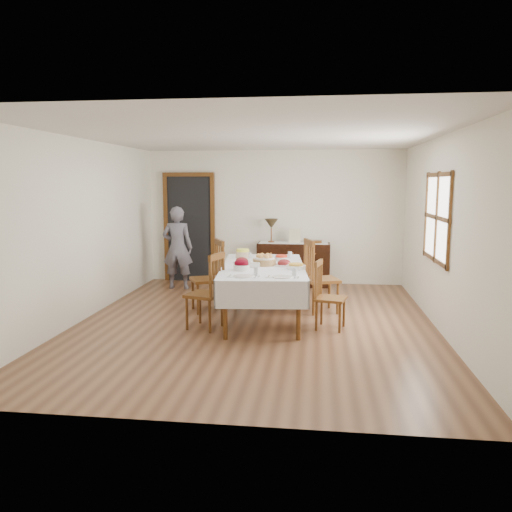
# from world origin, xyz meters

# --- Properties ---
(ground) EXTENTS (6.00, 6.00, 0.00)m
(ground) POSITION_xyz_m (0.00, 0.00, 0.00)
(ground) COLOR brown
(room_shell) EXTENTS (5.02, 6.02, 2.65)m
(room_shell) POSITION_xyz_m (-0.15, 0.42, 1.64)
(room_shell) COLOR silver
(room_shell) RESTS_ON ground
(dining_table) EXTENTS (1.39, 2.40, 0.79)m
(dining_table) POSITION_xyz_m (0.08, 0.25, 0.70)
(dining_table) COLOR white
(dining_table) RESTS_ON ground
(chair_left_near) EXTENTS (0.54, 0.54, 1.04)m
(chair_left_near) POSITION_xyz_m (-0.60, -0.33, 0.53)
(chair_left_near) COLOR #573213
(chair_left_near) RESTS_ON ground
(chair_left_far) EXTENTS (0.61, 0.61, 1.10)m
(chair_left_far) POSITION_xyz_m (-0.78, 0.63, 0.56)
(chair_left_far) COLOR #573213
(chair_left_far) RESTS_ON ground
(chair_right_near) EXTENTS (0.46, 0.46, 0.93)m
(chair_right_near) POSITION_xyz_m (1.00, -0.12, 0.47)
(chair_right_near) COLOR #573213
(chair_right_near) RESTS_ON ground
(chair_right_far) EXTENTS (0.59, 0.59, 1.13)m
(chair_right_far) POSITION_xyz_m (0.88, 0.75, 0.57)
(chair_right_far) COLOR #573213
(chair_right_far) RESTS_ON ground
(sideboard) EXTENTS (1.38, 0.51, 0.83)m
(sideboard) POSITION_xyz_m (0.40, 2.72, 0.42)
(sideboard) COLOR black
(sideboard) RESTS_ON ground
(person) EXTENTS (0.53, 0.35, 1.65)m
(person) POSITION_xyz_m (-1.73, 2.16, 0.82)
(person) COLOR #5B5965
(person) RESTS_ON ground
(bread_basket) EXTENTS (0.33, 0.33, 0.17)m
(bread_basket) POSITION_xyz_m (0.10, 0.29, 0.86)
(bread_basket) COLOR olive
(bread_basket) RESTS_ON dining_table
(egg_basket) EXTENTS (0.23, 0.23, 0.10)m
(egg_basket) POSITION_xyz_m (0.07, 0.70, 0.82)
(egg_basket) COLOR black
(egg_basket) RESTS_ON dining_table
(ham_platter_a) EXTENTS (0.28, 0.28, 0.11)m
(ham_platter_a) POSITION_xyz_m (-0.25, 0.40, 0.82)
(ham_platter_a) COLOR white
(ham_platter_a) RESTS_ON dining_table
(ham_platter_b) EXTENTS (0.32, 0.32, 0.11)m
(ham_platter_b) POSITION_xyz_m (0.38, 0.28, 0.82)
(ham_platter_b) COLOR white
(ham_platter_b) RESTS_ON dining_table
(beet_bowl) EXTENTS (0.22, 0.22, 0.15)m
(beet_bowl) POSITION_xyz_m (-0.17, -0.16, 0.86)
(beet_bowl) COLOR white
(beet_bowl) RESTS_ON dining_table
(carrot_bowl) EXTENTS (0.21, 0.21, 0.09)m
(carrot_bowl) POSITION_xyz_m (0.31, 0.74, 0.83)
(carrot_bowl) COLOR white
(carrot_bowl) RESTS_ON dining_table
(pineapple_bowl) EXTENTS (0.22, 0.22, 0.14)m
(pineapple_bowl) POSITION_xyz_m (-0.32, 0.94, 0.86)
(pineapple_bowl) COLOR #CCB28E
(pineapple_bowl) RESTS_ON dining_table
(casserole_dish) EXTENTS (0.26, 0.26, 0.08)m
(casserole_dish) POSITION_xyz_m (0.57, 0.02, 0.82)
(casserole_dish) COLOR white
(casserole_dish) RESTS_ON dining_table
(butter_dish) EXTENTS (0.15, 0.10, 0.07)m
(butter_dish) POSITION_xyz_m (-0.01, 0.07, 0.83)
(butter_dish) COLOR white
(butter_dish) RESTS_ON dining_table
(setting_left) EXTENTS (0.43, 0.31, 0.10)m
(setting_left) POSITION_xyz_m (-0.03, -0.58, 0.81)
(setting_left) COLOR white
(setting_left) RESTS_ON dining_table
(setting_right) EXTENTS (0.43, 0.31, 0.10)m
(setting_right) POSITION_xyz_m (0.47, -0.57, 0.81)
(setting_right) COLOR white
(setting_right) RESTS_ON dining_table
(glass_far_a) EXTENTS (0.06, 0.06, 0.09)m
(glass_far_a) POSITION_xyz_m (-0.21, 0.93, 0.84)
(glass_far_a) COLOR silver
(glass_far_a) RESTS_ON dining_table
(glass_far_b) EXTENTS (0.06, 0.06, 0.10)m
(glass_far_b) POSITION_xyz_m (0.43, 1.03, 0.84)
(glass_far_b) COLOR silver
(glass_far_b) RESTS_ON dining_table
(runner) EXTENTS (1.30, 0.35, 0.01)m
(runner) POSITION_xyz_m (0.40, 2.70, 0.83)
(runner) COLOR white
(runner) RESTS_ON sideboard
(table_lamp) EXTENTS (0.26, 0.26, 0.46)m
(table_lamp) POSITION_xyz_m (-0.03, 2.71, 1.19)
(table_lamp) COLOR brown
(table_lamp) RESTS_ON sideboard
(picture_frame) EXTENTS (0.22, 0.08, 0.28)m
(picture_frame) POSITION_xyz_m (0.42, 2.67, 0.97)
(picture_frame) COLOR beige
(picture_frame) RESTS_ON sideboard
(deco_bowl) EXTENTS (0.20, 0.20, 0.06)m
(deco_bowl) POSITION_xyz_m (0.84, 2.69, 0.86)
(deco_bowl) COLOR #573213
(deco_bowl) RESTS_ON sideboard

